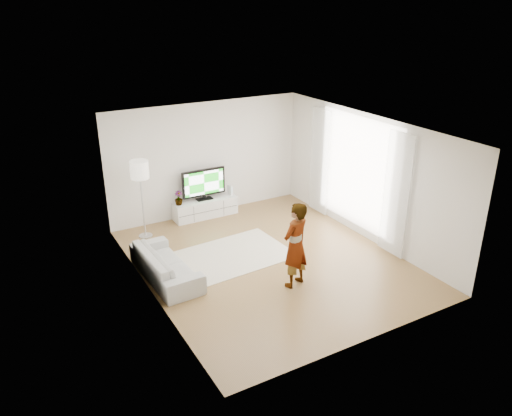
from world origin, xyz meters
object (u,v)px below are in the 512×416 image
media_console (205,208)px  rug (234,255)px  television (204,183)px  player (295,245)px  floor_lamp (140,173)px  sofa (166,264)px

media_console → rug: 2.20m
television → player: size_ratio=0.67×
player → rug: bearing=-94.2°
television → media_console: bearing=-90.0°
rug → player: size_ratio=1.37×
floor_lamp → sofa: bearing=-96.3°
media_console → player: 3.85m
player → sofa: size_ratio=0.84×
floor_lamp → rug: bearing=-53.2°
television → floor_lamp: (-1.66, -0.39, 0.65)m
sofa → television: bearing=-41.1°
television → player: 3.83m
rug → sofa: size_ratio=1.15×
rug → sofa: bearing=-174.0°
player → floor_lamp: 3.94m
television → floor_lamp: 1.83m
television → rug: 2.38m
floor_lamp → media_console: bearing=12.1°
television → sofa: size_ratio=0.56×
floor_lamp → television: bearing=13.0°
sofa → floor_lamp: size_ratio=1.10×
media_console → television: 0.65m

